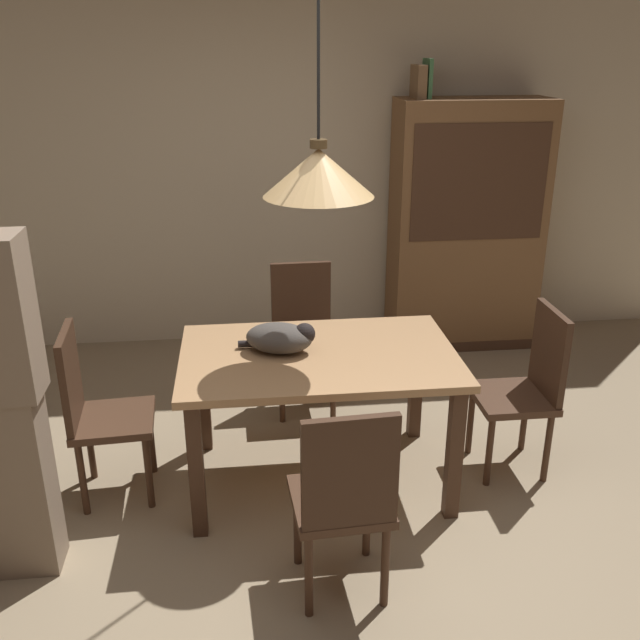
{
  "coord_description": "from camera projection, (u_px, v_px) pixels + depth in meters",
  "views": [
    {
      "loc": [
        -0.41,
        -2.66,
        2.23
      ],
      "look_at": [
        -0.02,
        0.76,
        0.85
      ],
      "focal_mm": 39.47,
      "sensor_mm": 36.0,
      "label": 1
    }
  ],
  "objects": [
    {
      "name": "chair_right_side",
      "position": [
        527.0,
        384.0,
        3.77
      ],
      "size": [
        0.4,
        0.4,
        0.93
      ],
      "color": "#472D1E",
      "rests_on": "ground"
    },
    {
      "name": "chair_near_front",
      "position": [
        344.0,
        496.0,
        2.84
      ],
      "size": [
        0.42,
        0.42,
        0.93
      ],
      "color": "#472D1E",
      "rests_on": "ground"
    },
    {
      "name": "cat_sleeping",
      "position": [
        281.0,
        338.0,
        3.55
      ],
      "size": [
        0.4,
        0.31,
        0.16
      ],
      "color": "#4C4742",
      "rests_on": "dining_table"
    },
    {
      "name": "book_green_slim",
      "position": [
        427.0,
        78.0,
        4.83
      ],
      "size": [
        0.03,
        0.2,
        0.26
      ],
      "primitive_type": "cube",
      "color": "#427A4C",
      "rests_on": "hutch_bookcase"
    },
    {
      "name": "hutch_bookcase",
      "position": [
        466.0,
        232.0,
        5.27
      ],
      "size": [
        1.12,
        0.45,
        1.85
      ],
      "color": "brown",
      "rests_on": "ground"
    },
    {
      "name": "chair_left_side",
      "position": [
        96.0,
        407.0,
        3.53
      ],
      "size": [
        0.43,
        0.43,
        0.93
      ],
      "color": "#472D1E",
      "rests_on": "ground"
    },
    {
      "name": "pendant_lamp",
      "position": [
        319.0,
        172.0,
        3.22
      ],
      "size": [
        0.52,
        0.52,
        1.3
      ],
      "color": "#E5B775"
    },
    {
      "name": "back_wall",
      "position": [
        294.0,
        152.0,
        5.23
      ],
      "size": [
        6.4,
        0.1,
        2.9
      ],
      "primitive_type": "cube",
      "color": "beige",
      "rests_on": "ground"
    },
    {
      "name": "ground",
      "position": [
        343.0,
        546.0,
        3.33
      ],
      "size": [
        10.0,
        10.0,
        0.0
      ],
      "primitive_type": "plane",
      "color": "#998466"
    },
    {
      "name": "dining_table",
      "position": [
        319.0,
        371.0,
        3.6
      ],
      "size": [
        1.4,
        0.9,
        0.75
      ],
      "color": "tan",
      "rests_on": "ground"
    },
    {
      "name": "chair_far_back",
      "position": [
        303.0,
        330.0,
        4.46
      ],
      "size": [
        0.41,
        0.41,
        0.93
      ],
      "color": "#472D1E",
      "rests_on": "ground"
    },
    {
      "name": "book_brown_thick",
      "position": [
        418.0,
        82.0,
        4.83
      ],
      "size": [
        0.06,
        0.24,
        0.22
      ],
      "primitive_type": "cube",
      "color": "brown",
      "rests_on": "hutch_bookcase"
    }
  ]
}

